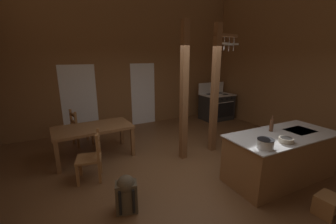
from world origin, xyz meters
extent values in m
cube|color=brown|center=(0.00, 0.00, -0.05)|extent=(8.15, 7.73, 0.10)
cube|color=brown|center=(0.00, 3.53, 2.32)|extent=(8.15, 0.14, 4.64)
cube|color=brown|center=(3.74, 0.00, 2.32)|extent=(0.14, 7.73, 4.64)
cube|color=white|center=(-1.65, 3.46, 1.02)|extent=(1.00, 0.01, 2.05)
cube|color=white|center=(0.37, 3.46, 1.02)|extent=(0.84, 0.01, 2.05)
cube|color=brown|center=(1.36, -0.99, 0.44)|extent=(2.13, 0.97, 0.88)
cube|color=silver|center=(1.36, -0.99, 0.89)|extent=(2.19, 1.04, 0.02)
cube|color=black|center=(1.84, -1.01, 0.90)|extent=(0.53, 0.42, 0.00)
cube|color=black|center=(1.38, -0.56, 0.05)|extent=(2.00, 0.11, 0.10)
cube|color=#242424|center=(2.94, 2.69, 0.45)|extent=(1.11, 0.77, 0.90)
cube|color=black|center=(2.94, 2.31, 0.42)|extent=(0.94, 0.02, 0.52)
cylinder|color=silver|center=(2.94, 2.28, 0.70)|extent=(0.83, 0.03, 0.02)
cube|color=silver|center=(2.94, 2.69, 0.92)|extent=(1.15, 0.81, 0.03)
cube|color=silver|center=(2.95, 3.05, 1.12)|extent=(1.14, 0.05, 0.40)
cylinder|color=black|center=(3.19, 2.54, 0.94)|extent=(0.20, 0.20, 0.01)
cylinder|color=black|center=(2.70, 2.54, 0.94)|extent=(0.20, 0.20, 0.01)
cylinder|color=black|center=(3.19, 2.84, 0.94)|extent=(0.20, 0.20, 0.01)
cylinder|color=black|center=(2.70, 2.85, 0.94)|extent=(0.20, 0.20, 0.01)
cylinder|color=black|center=(3.27, 2.29, 0.82)|extent=(0.04, 0.03, 0.04)
cylinder|color=black|center=(3.05, 2.29, 0.82)|extent=(0.04, 0.03, 0.04)
cylinder|color=black|center=(2.83, 2.29, 0.82)|extent=(0.04, 0.03, 0.04)
cylinder|color=black|center=(2.61, 2.29, 0.82)|extent=(0.04, 0.03, 0.04)
cube|color=brown|center=(1.06, 0.63, 1.50)|extent=(0.14, 0.14, 2.99)
cube|color=brown|center=(1.30, 0.63, 2.74)|extent=(0.62, 0.10, 0.06)
cylinder|color=silver|center=(1.26, 0.63, 2.66)|extent=(0.01, 0.01, 0.16)
cylinder|color=silver|center=(1.26, 0.63, 2.56)|extent=(0.20, 0.20, 0.04)
cylinder|color=silver|center=(1.26, 0.63, 2.48)|extent=(0.02, 0.02, 0.14)
cylinder|color=silver|center=(1.40, 0.62, 2.65)|extent=(0.01, 0.01, 0.18)
cylinder|color=silver|center=(1.40, 0.62, 2.54)|extent=(0.22, 0.22, 0.04)
cylinder|color=silver|center=(1.40, 0.62, 2.46)|extent=(0.02, 0.02, 0.14)
cylinder|color=silver|center=(1.54, 0.62, 2.65)|extent=(0.01, 0.01, 0.17)
cylinder|color=silver|center=(1.54, 0.62, 2.55)|extent=(0.24, 0.24, 0.04)
cylinder|color=silver|center=(1.54, 0.62, 2.47)|extent=(0.02, 0.02, 0.14)
cube|color=brown|center=(0.19, 0.60, 1.50)|extent=(0.14, 0.14, 2.99)
cube|color=olive|center=(1.11, -1.98, 0.28)|extent=(0.38, 0.30, 0.04)
cube|color=olive|center=(0.95, -1.99, 0.13)|extent=(0.06, 0.28, 0.26)
cube|color=olive|center=(1.27, -1.97, 0.13)|extent=(0.06, 0.28, 0.26)
cube|color=olive|center=(1.11, -1.98, 0.14)|extent=(0.34, 0.30, 0.03)
cube|color=brown|center=(-1.60, 1.60, 0.71)|extent=(1.74, 0.97, 0.06)
cube|color=brown|center=(-2.41, 1.96, 0.34)|extent=(0.08, 0.08, 0.68)
cube|color=brown|center=(-0.83, 2.02, 0.34)|extent=(0.08, 0.08, 0.68)
cube|color=brown|center=(-2.38, 1.18, 0.34)|extent=(0.08, 0.08, 0.68)
cube|color=brown|center=(-0.80, 1.24, 0.34)|extent=(0.08, 0.08, 0.68)
cube|color=olive|center=(-1.75, 2.54, 0.43)|extent=(0.53, 0.53, 0.04)
cube|color=olive|center=(-1.60, 2.77, 0.21)|extent=(0.06, 0.06, 0.41)
cube|color=olive|center=(-1.52, 2.40, 0.21)|extent=(0.06, 0.06, 0.41)
cube|color=olive|center=(-1.97, 2.68, 0.47)|extent=(0.06, 0.06, 0.95)
cube|color=olive|center=(-1.89, 2.31, 0.47)|extent=(0.06, 0.06, 0.95)
cube|color=olive|center=(-1.93, 2.50, 0.84)|extent=(0.12, 0.38, 0.07)
cube|color=olive|center=(-1.93, 2.50, 0.65)|extent=(0.12, 0.38, 0.07)
cube|color=olive|center=(-1.85, 0.66, 0.43)|extent=(0.53, 0.53, 0.04)
cube|color=olive|center=(-2.08, 0.52, 0.21)|extent=(0.06, 0.06, 0.41)
cube|color=olive|center=(-2.00, 0.89, 0.21)|extent=(0.06, 0.06, 0.41)
cube|color=olive|center=(-1.71, 0.44, 0.47)|extent=(0.06, 0.06, 0.95)
cube|color=olive|center=(-1.63, 0.81, 0.47)|extent=(0.06, 0.06, 0.95)
cube|color=olive|center=(-1.67, 0.62, 0.84)|extent=(0.12, 0.38, 0.07)
cube|color=olive|center=(-1.67, 0.62, 0.65)|extent=(0.12, 0.38, 0.07)
cube|color=#4C4233|center=(-1.50, -0.51, 0.24)|extent=(0.37, 0.30, 0.48)
cube|color=#4C4233|center=(-1.46, -0.39, 0.17)|extent=(0.23, 0.12, 0.17)
cylinder|color=black|center=(-1.63, -0.60, 0.24)|extent=(0.05, 0.05, 0.38)
cylinder|color=black|center=(-1.44, -0.66, 0.24)|extent=(0.05, 0.05, 0.38)
sphere|color=#4C4233|center=(-1.50, -0.51, 0.46)|extent=(0.34, 0.34, 0.27)
cylinder|color=silver|center=(0.53, -1.25, 0.97)|extent=(0.25, 0.25, 0.14)
cylinder|color=black|center=(0.53, -1.25, 1.05)|extent=(0.26, 0.26, 0.01)
cylinder|color=silver|center=(0.39, -1.25, 1.01)|extent=(0.05, 0.02, 0.02)
cylinder|color=silver|center=(0.67, -1.25, 1.01)|extent=(0.05, 0.02, 0.02)
cylinder|color=#B2A893|center=(1.03, -1.26, 0.94)|extent=(0.23, 0.23, 0.08)
cylinder|color=black|center=(1.03, -1.26, 0.98)|extent=(0.19, 0.19, 0.00)
cylinder|color=#56331E|center=(1.30, -0.77, 1.01)|extent=(0.07, 0.07, 0.23)
cylinder|color=#56331E|center=(1.30, -0.77, 1.16)|extent=(0.03, 0.03, 0.08)
camera|label=1|loc=(-2.26, -3.26, 2.30)|focal=22.93mm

